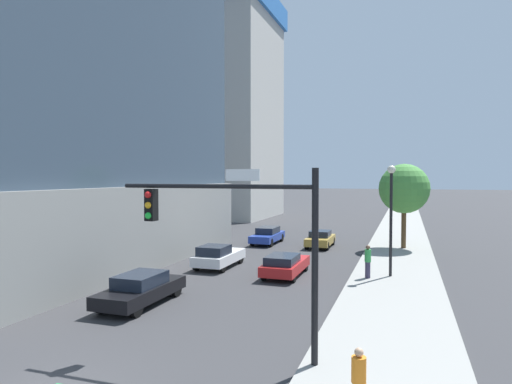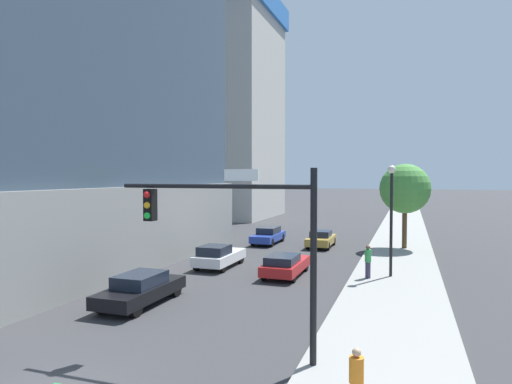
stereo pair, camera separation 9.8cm
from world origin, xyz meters
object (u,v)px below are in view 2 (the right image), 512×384
Objects in this scene: car_black at (141,289)px; car_gold at (321,239)px; construction_building at (220,98)px; street_lamp at (391,204)px; traffic_light_pole at (236,225)px; street_tree at (405,189)px; pedestrian_orange_shirt at (356,381)px; car_blue at (268,235)px; car_red at (285,264)px; car_white at (218,256)px; pedestrian_green_shirt at (368,261)px.

car_black is 1.17× the size of car_gold.
construction_building is 6.26× the size of street_lamp.
car_black is at bearing 146.17° from traffic_light_pole.
street_tree is (24.93, -22.15, -11.95)m from construction_building.
traffic_light_pole is at bearing -66.00° from construction_building.
pedestrian_orange_shirt is (-0.80, -25.64, -3.74)m from street_tree.
construction_building reaches higher than car_blue.
car_black is 11.98m from pedestrian_orange_shirt.
pedestrian_orange_shirt is at bearing -63.22° from construction_building.
construction_building is 55.80m from pedestrian_orange_shirt.
construction_building is 5.88× the size of traffic_light_pole.
car_red is 1.09× the size of car_gold.
construction_building is 24.22× the size of pedestrian_orange_shirt.
pedestrian_green_shirt is at bearing -3.99° from car_white.
street_lamp reaches higher than pedestrian_orange_shirt.
traffic_light_pole is 1.07× the size of street_lamp.
car_red is at bearing -175.66° from pedestrian_green_shirt.
pedestrian_orange_shirt is at bearing -31.69° from traffic_light_pole.
pedestrian_green_shirt reaches higher than pedestrian_orange_shirt.
car_gold is at bearing -173.26° from street_tree.
construction_building is at bearing 124.71° from pedestrian_green_shirt.
pedestrian_green_shirt is at bearing -66.72° from car_gold.
street_lamp is 0.94× the size of street_tree.
car_red is 0.93× the size of car_black.
pedestrian_orange_shirt is at bearing -68.39° from car_blue.
car_gold is at bearing 102.46° from pedestrian_orange_shirt.
pedestrian_green_shirt is (4.54, 0.34, 0.41)m from car_red.
construction_building is 7.96× the size of car_black.
car_red is 1.04× the size of car_white.
construction_building is 8.08× the size of car_blue.
traffic_light_pole reaches higher than car_black.
street_tree is 22.34m from car_black.
car_blue is 12.22m from car_red.
car_white reaches higher than car_gold.
car_gold is at bearing 120.42° from street_lamp.
car_white is (-10.85, -10.66, -3.97)m from street_tree.
street_lamp is at bearing 11.96° from car_red.
car_blue is at bearing 104.95° from traffic_light_pole.
traffic_light_pole is 1.51× the size of car_white.
traffic_light_pole reaches higher than pedestrian_green_shirt.
construction_building is 43.57m from pedestrian_green_shirt.
car_white is at bearing -114.61° from car_gold.
car_blue reaches higher than car_red.
street_lamp is 11.76m from car_gold.
car_gold is at bearing 76.11° from car_black.
car_blue reaches higher than car_black.
car_red is 8.75m from car_black.
street_tree is at bearing 81.14° from pedestrian_green_shirt.
traffic_light_pole is at bearing -75.05° from car_blue.
car_red is (18.63, -33.80, -15.98)m from construction_building.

